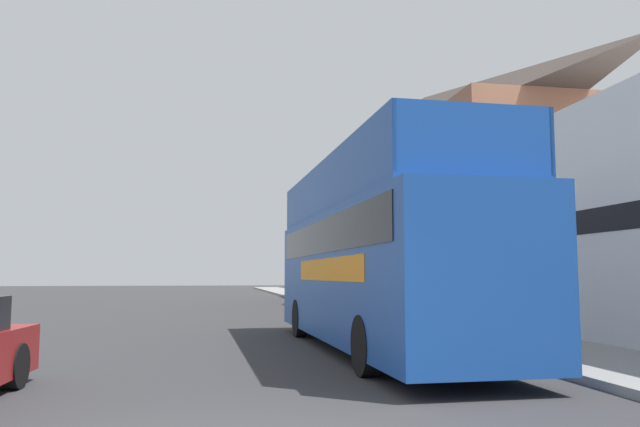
% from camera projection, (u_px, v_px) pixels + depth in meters
% --- Properties ---
extents(ground_plane, '(144.00, 144.00, 0.00)m').
position_uv_depth(ground_plane, '(214.00, 314.00, 25.91)').
color(ground_plane, '#333335').
extents(sidewalk, '(2.89, 108.00, 0.14)m').
position_uv_depth(sidewalk, '(388.00, 315.00, 24.14)').
color(sidewalk, gray).
rests_on(sidewalk, ground_plane).
extents(brick_terrace_rear, '(6.00, 25.76, 11.19)m').
position_uv_depth(brick_terrace_rear, '(426.00, 200.00, 33.21)').
color(brick_terrace_rear, '#9E664C').
rests_on(brick_terrace_rear, ground_plane).
extents(tour_bus, '(2.66, 10.84, 4.02)m').
position_uv_depth(tour_bus, '(374.00, 264.00, 13.46)').
color(tour_bus, '#19479E').
rests_on(tour_bus, ground_plane).
extents(parked_car_ahead_of_bus, '(1.93, 4.02, 1.40)m').
position_uv_depth(parked_car_ahead_of_bus, '(338.00, 303.00, 21.02)').
color(parked_car_ahead_of_bus, maroon).
rests_on(parked_car_ahead_of_bus, ground_plane).
extents(lamp_post_nearest, '(0.35, 0.35, 4.81)m').
position_uv_depth(lamp_post_nearest, '(510.00, 181.00, 12.22)').
color(lamp_post_nearest, black).
rests_on(lamp_post_nearest, sidewalk).
extents(lamp_post_second, '(0.35, 0.35, 4.30)m').
position_uv_depth(lamp_post_second, '(391.00, 230.00, 21.26)').
color(lamp_post_second, black).
rests_on(lamp_post_second, sidewalk).
extents(lamp_post_third, '(0.35, 0.35, 4.99)m').
position_uv_depth(lamp_post_third, '(333.00, 235.00, 30.28)').
color(lamp_post_third, black).
rests_on(lamp_post_third, sidewalk).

